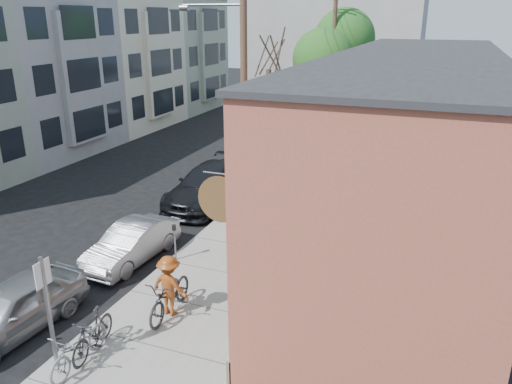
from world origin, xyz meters
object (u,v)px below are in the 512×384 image
(parking_meter_near, at_px, (174,236))
(utility_pole_near, at_px, (243,79))
(patron_grey, at_px, (236,293))
(sign_post, at_px, (47,303))
(tree_leafy_mid, at_px, (323,59))
(patio_chair_a, at_px, (282,281))
(car_0, at_px, (12,308))
(patron_green, at_px, (275,256))
(car_1, at_px, (132,243))
(patio_chair_b, at_px, (254,305))
(car_4, at_px, (288,132))
(parked_bike_a, at_px, (93,333))
(parking_meter_far, at_px, (269,163))
(tree_leafy_far, at_px, (345,39))
(parked_bike_b, at_px, (79,347))
(car_2, at_px, (209,185))
(cyclist, at_px, (170,286))
(tree_bare, at_px, (268,133))
(bus, at_px, (290,97))
(car_3, at_px, (259,151))

(parking_meter_near, bearing_deg, utility_pole_near, 88.56)
(patron_grey, bearing_deg, sign_post, -60.96)
(tree_leafy_mid, bearing_deg, parking_meter_near, -91.83)
(patio_chair_a, distance_m, car_0, 7.16)
(sign_post, relative_size, patron_green, 1.53)
(patio_chair_a, height_order, car_1, car_1)
(patio_chair_b, xyz_separation_m, car_4, (-5.17, 19.42, 0.09))
(patron_grey, relative_size, parked_bike_a, 0.84)
(parking_meter_far, xyz_separation_m, car_0, (-2.00, -13.99, -0.28))
(patron_grey, relative_size, car_0, 0.36)
(car_1, bearing_deg, parking_meter_far, 85.16)
(parked_bike_a, height_order, car_0, car_0)
(patron_green, bearing_deg, tree_leafy_far, -167.13)
(parking_meter_near, bearing_deg, car_0, -112.61)
(patio_chair_a, xyz_separation_m, parked_bike_b, (-3.35, -4.60, 0.07))
(patron_grey, bearing_deg, car_2, -167.48)
(sign_post, relative_size, car_2, 0.50)
(parked_bike_b, height_order, car_2, car_2)
(patio_chair_b, distance_m, cyclist, 2.30)
(parking_meter_near, xyz_separation_m, patio_chair_a, (3.95, -0.83, -0.39))
(parking_meter_far, xyz_separation_m, tree_bare, (0.55, -1.69, 1.90))
(parked_bike_a, bearing_deg, patio_chair_a, 43.25)
(bus, bearing_deg, parking_meter_far, -70.72)
(tree_leafy_mid, bearing_deg, tree_bare, -90.00)
(patio_chair_b, bearing_deg, parked_bike_a, -134.01)
(tree_leafy_far, distance_m, car_1, 24.37)
(car_3, bearing_deg, tree_bare, -69.74)
(cyclist, distance_m, car_2, 8.85)
(utility_pole_near, relative_size, car_2, 1.77)
(tree_bare, bearing_deg, sign_post, -91.96)
(patio_chair_b, relative_size, car_3, 0.15)
(parking_meter_near, height_order, patron_grey, patron_grey)
(patio_chair_a, bearing_deg, tree_leafy_mid, 98.49)
(utility_pole_near, xyz_separation_m, car_0, (-2.14, -10.39, -4.71))
(car_2, bearing_deg, patio_chair_a, -48.47)
(car_2, bearing_deg, bus, 98.62)
(sign_post, height_order, car_0, sign_post)
(patio_chair_a, xyz_separation_m, car_1, (-5.40, 0.51, 0.05))
(car_4, bearing_deg, tree_leafy_mid, 6.91)
(cyclist, bearing_deg, patron_green, -122.61)
(car_0, height_order, car_4, car_0)
(tree_leafy_mid, height_order, bus, tree_leafy_mid)
(tree_leafy_mid, relative_size, car_3, 1.22)
(parked_bike_a, distance_m, car_0, 2.58)
(tree_leafy_mid, bearing_deg, sign_post, -91.13)
(parking_meter_near, height_order, patron_green, patron_green)
(sign_post, height_order, tree_bare, tree_bare)
(car_1, bearing_deg, patron_grey, -19.71)
(patio_chair_a, relative_size, car_0, 0.21)
(tree_leafy_mid, height_order, parked_bike_b, tree_leafy_mid)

